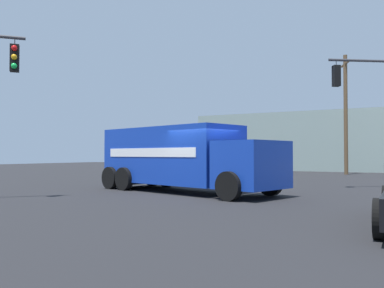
# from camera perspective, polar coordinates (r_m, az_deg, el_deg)

# --- Properties ---
(ground_plane) EXTENTS (100.00, 100.00, 0.00)m
(ground_plane) POSITION_cam_1_polar(r_m,az_deg,el_deg) (15.74, 1.37, -7.18)
(ground_plane) COLOR black
(delivery_truck) EXTENTS (8.82, 4.86, 2.71)m
(delivery_truck) POSITION_cam_1_polar(r_m,az_deg,el_deg) (17.03, -1.42, -1.92)
(delivery_truck) COLOR #1438AD
(delivery_truck) RESTS_ON ground
(utility_pole) EXTENTS (0.93, 2.09, 9.38)m
(utility_pole) POSITION_cam_1_polar(r_m,az_deg,el_deg) (34.10, 20.73, 4.12)
(utility_pole) COLOR brown
(utility_pole) RESTS_ON ground
(building_backdrop) EXTENTS (18.30, 6.00, 5.61)m
(building_backdrop) POSITION_cam_1_polar(r_m,az_deg,el_deg) (42.37, 13.82, 0.25)
(building_backdrop) COLOR gray
(building_backdrop) RESTS_ON ground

